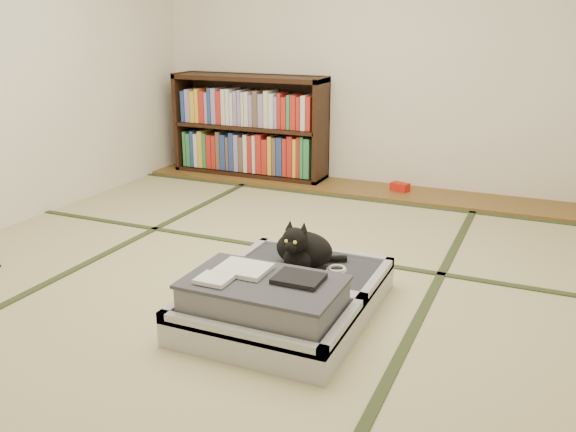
% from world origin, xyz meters
% --- Properties ---
extents(floor, '(4.50, 4.50, 0.00)m').
position_xyz_m(floor, '(0.00, 0.00, 0.00)').
color(floor, tan).
rests_on(floor, ground).
extents(wood_strip, '(4.00, 0.50, 0.02)m').
position_xyz_m(wood_strip, '(0.00, 2.00, 0.01)').
color(wood_strip, brown).
rests_on(wood_strip, ground).
extents(red_item, '(0.17, 0.13, 0.07)m').
position_xyz_m(red_item, '(0.35, 2.03, 0.06)').
color(red_item, red).
rests_on(red_item, wood_strip).
extents(room_shell, '(4.50, 4.50, 4.50)m').
position_xyz_m(room_shell, '(0.00, 0.00, 1.46)').
color(room_shell, white).
rests_on(room_shell, ground).
extents(tatami_borders, '(4.00, 4.50, 0.01)m').
position_xyz_m(tatami_borders, '(0.00, 0.49, 0.00)').
color(tatami_borders, '#2D381E').
rests_on(tatami_borders, ground).
extents(bookcase, '(1.46, 0.33, 0.94)m').
position_xyz_m(bookcase, '(-1.10, 2.07, 0.45)').
color(bookcase, black).
rests_on(bookcase, wood_strip).
extents(suitcase, '(0.80, 1.07, 0.32)m').
position_xyz_m(suitcase, '(0.38, -0.46, 0.11)').
color(suitcase, '#9F9FA4').
rests_on(suitcase, floor).
extents(cat, '(0.36, 0.36, 0.29)m').
position_xyz_m(cat, '(0.36, -0.17, 0.26)').
color(cat, black).
rests_on(cat, suitcase).
extents(cable_coil, '(0.11, 0.11, 0.03)m').
position_xyz_m(cable_coil, '(0.54, -0.14, 0.17)').
color(cable_coil, white).
rests_on(cable_coil, suitcase).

